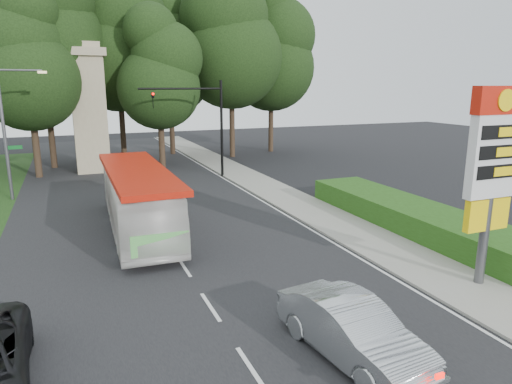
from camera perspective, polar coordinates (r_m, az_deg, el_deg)
name	(u,v)px	position (r m, az deg, el deg)	size (l,w,h in m)	color
ground	(259,382)	(11.74, 0.40, -22.63)	(120.00, 120.00, 0.00)	black
road_surface	(162,233)	(22.18, -11.73, -5.06)	(14.00, 80.00, 0.02)	black
sidewalk_right	(318,213)	(25.02, 7.75, -2.66)	(3.00, 80.00, 0.12)	gray
hedge	(414,217)	(23.47, 19.09, -2.99)	(3.00, 14.00, 1.20)	#214512
gas_station_pylon	(493,160)	(16.96, 27.54, 3.52)	(2.10, 0.45, 6.85)	#59595E
traffic_signal_mast	(204,115)	(34.14, -6.48, 9.49)	(6.10, 0.35, 7.20)	black
streetlight_signs	(7,127)	(31.04, -28.64, 7.17)	(2.75, 0.98, 8.00)	#59595E
monument	(89,108)	(38.84, -20.16, 9.87)	(3.00, 3.00, 10.05)	#9C8E6F
tree_center_left	(39,18)	(42.09, -25.46, 19.08)	(10.08, 10.08, 19.80)	#2D2116
tree_center_right	(116,36)	(44.20, -17.05, 18.10)	(9.24, 9.24, 18.15)	#2D2116
tree_east_near	(169,55)	(46.86, -10.84, 16.49)	(8.12, 8.12, 15.95)	#2D2116
tree_east_mid	(231,35)	(44.49, -3.15, 19.04)	(9.52, 9.52, 18.70)	#2D2116
tree_far_east	(271,49)	(48.11, 1.94, 17.41)	(8.68, 8.68, 17.05)	#2D2116
tree_monument_left	(26,59)	(37.87, -26.77, 14.64)	(7.28, 7.28, 14.30)	#2D2116
tree_monument_right	(158,70)	(38.94, -12.12, 14.66)	(6.72, 6.72, 13.20)	#2D2116
transit_bus	(138,200)	(22.41, -14.50, -0.98)	(2.56, 10.95, 3.05)	silver
sedan_silver	(352,330)	(12.41, 11.93, -16.52)	(1.64, 4.70, 1.55)	#B3B7BB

